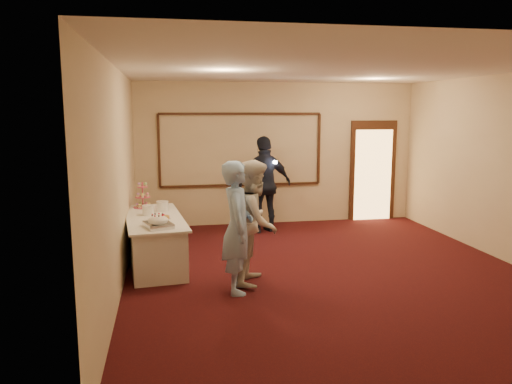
# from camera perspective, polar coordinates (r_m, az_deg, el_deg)

# --- Properties ---
(floor) EXTENTS (7.00, 7.00, 0.00)m
(floor) POSITION_cam_1_polar(r_m,az_deg,el_deg) (7.69, 8.29, -9.11)
(floor) COLOR black
(floor) RESTS_ON ground
(room_walls) EXTENTS (6.04, 7.04, 3.02)m
(room_walls) POSITION_cam_1_polar(r_m,az_deg,el_deg) (7.31, 8.66, 6.13)
(room_walls) COLOR beige
(room_walls) RESTS_ON floor
(wall_molding) EXTENTS (3.45, 0.04, 1.55)m
(wall_molding) POSITION_cam_1_polar(r_m,az_deg,el_deg) (10.53, -1.70, 4.85)
(wall_molding) COLOR #381A10
(wall_molding) RESTS_ON room_walls
(doorway) EXTENTS (1.05, 0.07, 2.20)m
(doorway) POSITION_cam_1_polar(r_m,az_deg,el_deg) (11.38, 13.19, 2.31)
(doorway) COLOR #381A10
(doorway) RESTS_ON floor
(buffet_table) EXTENTS (1.08, 2.27, 0.77)m
(buffet_table) POSITION_cam_1_polar(r_m,az_deg,el_deg) (8.07, -11.49, -5.45)
(buffet_table) COLOR silver
(buffet_table) RESTS_ON floor
(pavlova_tray) EXTENTS (0.46, 0.52, 0.18)m
(pavlova_tray) POSITION_cam_1_polar(r_m,az_deg,el_deg) (7.24, -11.12, -3.38)
(pavlova_tray) COLOR silver
(pavlova_tray) RESTS_ON buffet_table
(cupcake_stand) EXTENTS (0.33, 0.33, 0.48)m
(cupcake_stand) POSITION_cam_1_polar(r_m,az_deg,el_deg) (8.75, -12.81, -0.62)
(cupcake_stand) COLOR #C24261
(cupcake_stand) RESTS_ON buffet_table
(plate_stack_a) EXTENTS (0.19, 0.19, 0.16)m
(plate_stack_a) POSITION_cam_1_polar(r_m,az_deg,el_deg) (8.10, -12.21, -2.05)
(plate_stack_a) COLOR white
(plate_stack_a) RESTS_ON buffet_table
(plate_stack_b) EXTENTS (0.20, 0.20, 0.17)m
(plate_stack_b) POSITION_cam_1_polar(r_m,az_deg,el_deg) (8.38, -10.65, -1.60)
(plate_stack_b) COLOR white
(plate_stack_b) RESTS_ON buffet_table
(tart) EXTENTS (0.25, 0.25, 0.05)m
(tart) POSITION_cam_1_polar(r_m,az_deg,el_deg) (7.76, -10.66, -2.92)
(tart) COLOR white
(tart) RESTS_ON buffet_table
(man) EXTENTS (0.50, 0.70, 1.77)m
(man) POSITION_cam_1_polar(r_m,az_deg,el_deg) (6.63, -2.14, -4.04)
(man) COLOR #95C0F9
(man) RESTS_ON floor
(woman) EXTENTS (0.90, 1.02, 1.74)m
(woman) POSITION_cam_1_polar(r_m,az_deg,el_deg) (7.01, -0.15, -3.42)
(woman) COLOR beige
(woman) RESTS_ON floor
(guest) EXTENTS (1.21, 0.73, 1.92)m
(guest) POSITION_cam_1_polar(r_m,az_deg,el_deg) (9.92, 1.03, 0.86)
(guest) COLOR black
(guest) RESTS_ON floor
(camera_flash) EXTENTS (0.07, 0.04, 0.05)m
(camera_flash) POSITION_cam_1_polar(r_m,az_deg,el_deg) (9.68, 2.19, 3.43)
(camera_flash) COLOR white
(camera_flash) RESTS_ON guest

